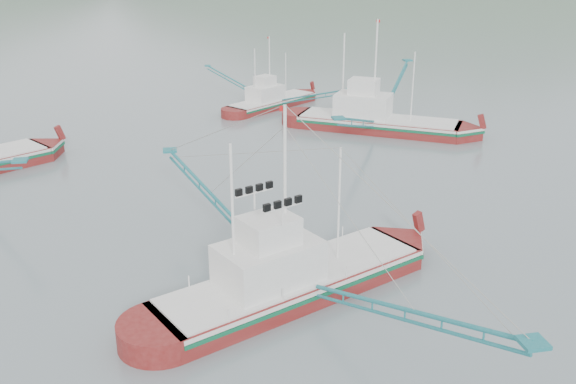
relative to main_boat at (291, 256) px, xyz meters
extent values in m
plane|color=slate|center=(1.27, 1.18, -2.35)|extent=(1200.00, 1200.00, 0.00)
cube|color=maroon|center=(0.12, 0.05, -2.15)|extent=(15.82, 10.30, 2.07)
cube|color=silver|center=(0.12, 0.05, -1.27)|extent=(15.57, 10.24, 0.23)
cube|color=#0C5937|center=(0.12, 0.05, -1.52)|extent=(15.58, 10.26, 0.23)
cube|color=silver|center=(0.12, 0.05, -1.06)|extent=(15.03, 9.78, 0.12)
cube|color=silver|center=(-1.29, -0.60, 0.03)|extent=(6.09, 5.18, 2.28)
cube|color=silver|center=(-1.29, -0.60, 1.89)|extent=(3.40, 3.20, 1.45)
cylinder|color=white|center=(-0.35, -0.16, 3.55)|extent=(0.17, 0.17, 9.31)
cylinder|color=white|center=(-3.17, -1.47, 2.85)|extent=(0.14, 0.14, 7.92)
cylinder|color=white|center=(2.93, 1.36, 2.15)|extent=(0.12, 0.12, 6.52)
cube|color=maroon|center=(15.34, 30.68, -2.14)|extent=(16.17, 12.30, 2.18)
cube|color=silver|center=(15.34, 30.68, -1.21)|extent=(15.94, 12.20, 0.24)
cube|color=#0C5937|center=(15.34, 30.68, -1.48)|extent=(15.95, 12.22, 0.24)
cube|color=silver|center=(15.34, 30.68, -0.99)|extent=(15.36, 11.68, 0.13)
cube|color=silver|center=(13.95, 31.54, 0.15)|extent=(6.46, 5.83, 2.39)
cube|color=silver|center=(13.95, 31.54, 2.11)|extent=(3.67, 3.53, 1.52)
cylinder|color=white|center=(14.87, 30.97, 3.85)|extent=(0.17, 0.17, 9.80)
cylinder|color=white|center=(12.10, 32.69, 3.12)|extent=(0.15, 0.15, 8.33)
cylinder|color=white|center=(18.11, 28.97, 2.38)|extent=(0.13, 0.13, 6.86)
cube|color=maroon|center=(6.56, 42.94, -2.19)|extent=(11.52, 9.95, 1.61)
cube|color=silver|center=(6.56, 42.94, -1.51)|extent=(11.37, 9.86, 0.18)
cube|color=#0C5937|center=(6.56, 42.94, -1.71)|extent=(11.38, 9.87, 0.18)
cube|color=silver|center=(6.56, 42.94, -1.35)|extent=(10.95, 9.46, 0.10)
cube|color=silver|center=(5.60, 42.20, -0.50)|extent=(4.76, 4.51, 1.77)
cube|color=silver|center=(5.60, 42.20, 0.95)|extent=(2.74, 2.68, 1.13)
cylinder|color=white|center=(6.24, 42.69, 2.24)|extent=(0.13, 0.13, 7.25)
cylinder|color=white|center=(4.33, 41.21, 1.69)|extent=(0.11, 0.11, 6.16)
cylinder|color=white|center=(8.47, 44.42, 1.15)|extent=(0.10, 0.10, 5.07)
camera|label=1|loc=(-6.12, -29.69, 15.27)|focal=40.00mm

